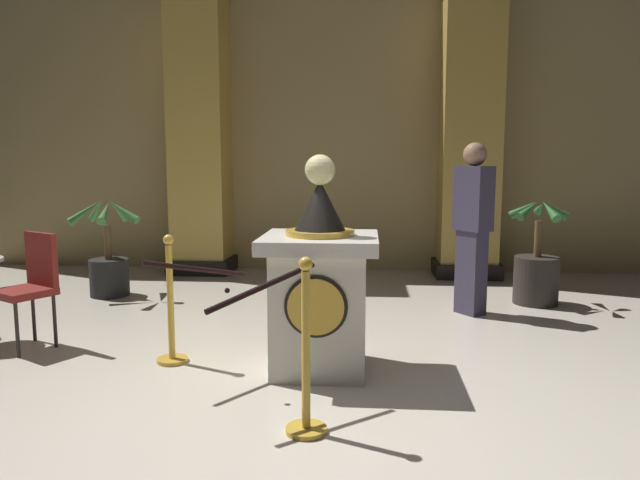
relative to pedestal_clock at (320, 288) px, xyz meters
The scene contains 12 objects.
ground_plane 0.75m from the pedestal_clock, 109.58° to the right, with size 10.92×10.92×0.00m, color beige.
back_wall 4.47m from the pedestal_clock, 91.94° to the left, with size 10.92×0.16×4.11m, color tan.
pedestal_clock is the anchor object (origin of this frame).
stanchion_near 1.19m from the pedestal_clock, behind, with size 0.24×0.24×1.00m.
stanchion_far 1.07m from the pedestal_clock, 89.73° to the right, with size 0.24×0.24×1.02m.
velvet_rope 0.77m from the pedestal_clock, 140.07° to the right, with size 1.17×1.17×0.22m.
column_left 4.56m from the pedestal_clock, 117.05° to the left, with size 0.90×0.90×3.94m.
column_right 4.44m from the pedestal_clock, 66.41° to the left, with size 0.91×0.91×3.94m.
potted_palm_left 3.48m from the pedestal_clock, 139.59° to the left, with size 0.81×0.84×1.18m.
potted_palm_right 3.15m from the pedestal_clock, 45.73° to the left, with size 0.64×0.64×1.18m.
bystander_guest 2.26m from the pedestal_clock, 51.32° to the left, with size 0.39×0.42×1.74m.
cafe_chair_red 2.46m from the pedestal_clock, behind, with size 0.55×0.55×0.96m.
Camera 1 is at (0.49, -3.81, 1.54)m, focal length 32.85 mm.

